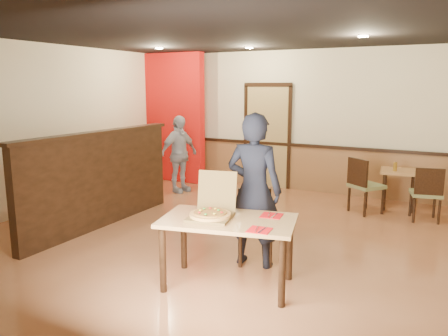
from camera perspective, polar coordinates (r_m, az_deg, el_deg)
The scene contains 24 objects.
floor at distance 6.01m, azimuth 0.01°, elevation -9.75°, with size 7.00×7.00×0.00m, color #B46F46.
ceiling at distance 5.67m, azimuth 0.01°, elevation 17.78°, with size 7.00×7.00×0.00m, color black.
wall_back at distance 8.91m, azimuth 10.62°, elevation 6.01°, with size 7.00×7.00×0.00m, color #F1E6BD.
wall_left at distance 7.93m, azimuth -23.08°, elevation 4.78°, with size 7.00×7.00×0.00m, color #F1E6BD.
wainscot_back at distance 9.00m, azimuth 10.35°, elevation -0.03°, with size 7.00×0.04×0.90m, color olive.
chair_rail_back at distance 8.91m, azimuth 10.42°, elevation 2.91°, with size 7.00×0.06×0.06m, color black.
back_door at distance 9.17m, azimuth 5.68°, elevation 4.08°, with size 0.90×0.06×2.10m, color tan.
booth_partition at distance 6.79m, azimuth -15.92°, elevation -1.30°, with size 0.20×3.10×1.44m.
red_accent_panel at distance 9.73m, azimuth -6.93°, elevation 6.50°, with size 1.60×0.20×2.78m, color red.
spot_a at distance 8.41m, azimuth -8.47°, elevation 15.23°, with size 0.14×0.14×0.02m, color #FFDFB2.
spot_b at distance 8.26m, azimuth 3.30°, elevation 15.41°, with size 0.14×0.14×0.02m, color #FFDFB2.
spot_c at distance 6.63m, azimuth 17.71°, elevation 16.10°, with size 0.14×0.14×0.02m, color #FFDFB2.
main_table at distance 4.60m, azimuth 0.55°, elevation -7.93°, with size 1.52×1.08×0.74m.
diner_chair at distance 5.34m, azimuth 4.02°, elevation -7.09°, with size 0.57×0.57×0.86m.
side_chair_left at distance 7.59m, azimuth 17.75°, elevation -1.92°, with size 0.65×0.65×0.93m.
side_chair_right at distance 7.49m, azimuth 24.95°, elevation -2.83°, with size 0.52×0.52×0.88m.
side_table at distance 8.11m, azimuth 21.93°, elevation -1.44°, with size 0.70×0.70×0.67m.
diner at distance 5.08m, azimuth 3.95°, elevation -2.93°, with size 0.66×0.43×1.81m, color black.
passerby at distance 8.71m, azimuth -5.91°, elevation 1.82°, with size 0.90×0.37×1.53m, color #9D9BA4.
pizza_box at distance 4.59m, azimuth -1.64°, elevation -5.79°, with size 0.53×0.59×0.46m.
pizza at distance 4.55m, azimuth -1.82°, elevation -6.10°, with size 0.43×0.43×0.03m, color #D3994C.
napkin_near at distance 4.23m, azimuth 4.65°, elevation -8.07°, with size 0.23×0.23×0.01m.
napkin_far at distance 4.69m, azimuth 6.22°, elevation -6.19°, with size 0.25×0.25×0.01m.
condiment at distance 7.96m, azimuth 21.45°, elevation 0.17°, with size 0.06×0.06×0.15m, color brown.
Camera 1 is at (2.62, -4.98, 2.10)m, focal length 35.00 mm.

